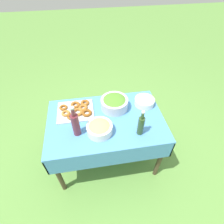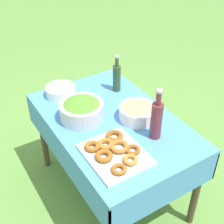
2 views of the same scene
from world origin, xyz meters
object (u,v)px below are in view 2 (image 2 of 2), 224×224
object	(u,v)px
donut_platter	(114,152)
salad_bowl	(82,109)
olive_oil_bottle	(117,77)
wine_bottle	(156,119)
plate_stack	(61,91)
pasta_bowl	(138,111)

from	to	relation	value
donut_platter	salad_bowl	bearing A→B (deg)	-0.58
salad_bowl	olive_oil_bottle	bearing A→B (deg)	-65.37
salad_bowl	wine_bottle	world-z (taller)	wine_bottle
salad_bowl	wine_bottle	size ratio (longest dim) A/B	0.86
donut_platter	plate_stack	size ratio (longest dim) A/B	1.76
plate_stack	wine_bottle	bearing A→B (deg)	-158.23
pasta_bowl	olive_oil_bottle	distance (m)	0.39
donut_platter	olive_oil_bottle	xyz separation A→B (m)	(0.60, -0.40, 0.09)
pasta_bowl	wine_bottle	world-z (taller)	wine_bottle
plate_stack	olive_oil_bottle	xyz separation A→B (m)	(-0.16, -0.40, 0.08)
pasta_bowl	wine_bottle	xyz separation A→B (m)	(-0.21, 0.02, 0.08)
donut_platter	olive_oil_bottle	world-z (taller)	olive_oil_bottle
pasta_bowl	olive_oil_bottle	size ratio (longest dim) A/B	0.85
olive_oil_bottle	salad_bowl	bearing A→B (deg)	114.63
salad_bowl	pasta_bowl	bearing A→B (deg)	-122.12
pasta_bowl	plate_stack	xyz separation A→B (m)	(0.54, 0.32, -0.02)
plate_stack	wine_bottle	xyz separation A→B (m)	(-0.76, -0.30, 0.10)
olive_oil_bottle	wine_bottle	xyz separation A→B (m)	(-0.60, 0.09, 0.02)
olive_oil_bottle	wine_bottle	size ratio (longest dim) A/B	0.85
olive_oil_bottle	plate_stack	bearing A→B (deg)	67.51
salad_bowl	plate_stack	size ratio (longest dim) A/B	1.35
salad_bowl	pasta_bowl	size ratio (longest dim) A/B	1.19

